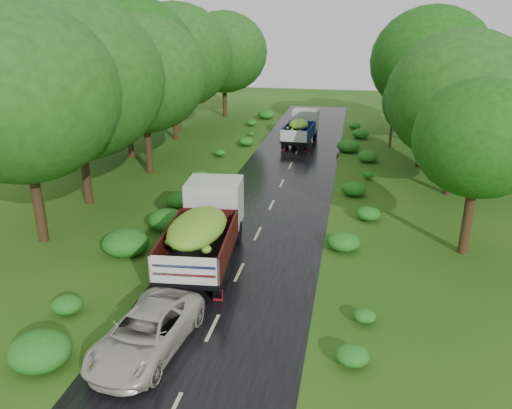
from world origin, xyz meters
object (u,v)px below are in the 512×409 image
(truck_far, at_px, (301,127))
(utility_pole, at_px, (394,98))
(car, at_px, (146,332))
(truck_near, at_px, (206,225))

(truck_far, bearing_deg, utility_pole, 5.35)
(car, bearing_deg, utility_pole, 78.93)
(car, xyz_separation_m, utility_pole, (8.87, 28.44, 3.30))
(truck_near, distance_m, utility_pole, 23.89)
(truck_far, height_order, utility_pole, utility_pole)
(truck_far, height_order, car, truck_far)
(truck_far, xyz_separation_m, utility_pole, (7.19, 0.09, 2.57))
(truck_far, relative_size, utility_pole, 0.79)
(truck_far, xyz_separation_m, car, (-1.68, -28.35, -0.73))
(truck_near, relative_size, car, 1.52)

